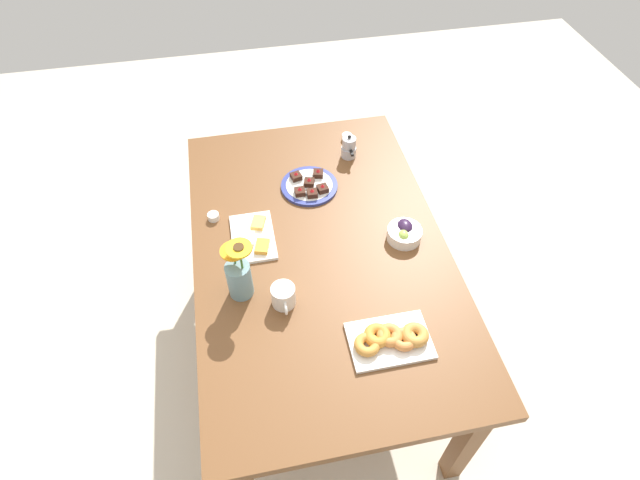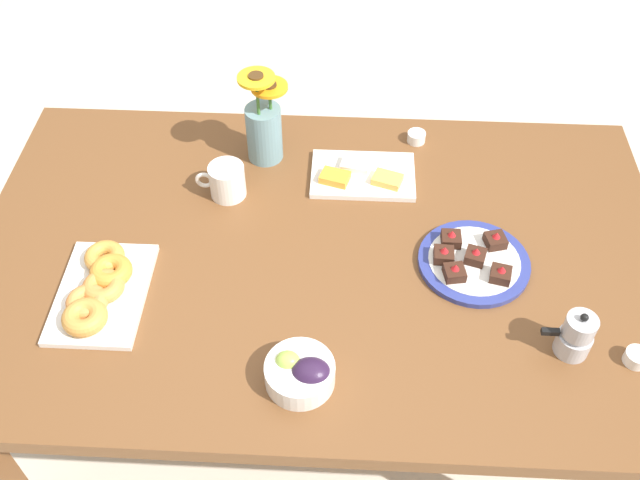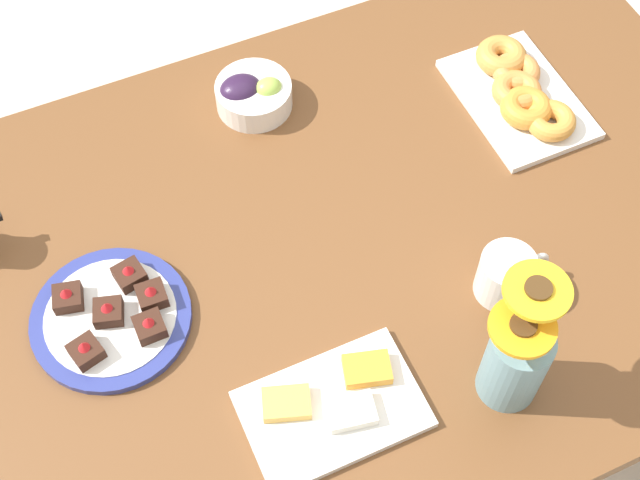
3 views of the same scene
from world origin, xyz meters
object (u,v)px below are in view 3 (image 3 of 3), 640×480
(dining_table, at_px, (320,279))
(flower_vase, at_px, (516,358))
(coffee_mug, at_px, (506,275))
(croissant_platter, at_px, (520,92))
(dessert_plate, at_px, (112,317))
(grape_bowl, at_px, (253,94))
(cheese_platter, at_px, (333,406))

(dining_table, relative_size, flower_vase, 6.08)
(dining_table, distance_m, coffee_mug, 0.32)
(coffee_mug, bearing_deg, flower_vase, -118.74)
(croissant_platter, distance_m, dessert_plate, 0.82)
(dining_table, relative_size, croissant_platter, 5.50)
(coffee_mug, bearing_deg, grape_bowl, 112.53)
(grape_bowl, bearing_deg, cheese_platter, -100.81)
(cheese_platter, bearing_deg, dining_table, 69.89)
(coffee_mug, bearing_deg, dining_table, 142.70)
(coffee_mug, relative_size, cheese_platter, 0.47)
(dining_table, xyz_separation_m, dessert_plate, (-0.35, 0.02, 0.10))
(grape_bowl, distance_m, flower_vase, 0.68)
(coffee_mug, distance_m, flower_vase, 0.17)
(dessert_plate, bearing_deg, cheese_platter, -47.32)
(coffee_mug, height_order, grape_bowl, coffee_mug)
(dessert_plate, bearing_deg, dining_table, -3.42)
(dessert_plate, bearing_deg, grape_bowl, 41.14)
(croissant_platter, bearing_deg, dessert_plate, -170.82)
(dessert_plate, xyz_separation_m, flower_vase, (0.50, -0.35, 0.08))
(coffee_mug, height_order, croissant_platter, coffee_mug)
(cheese_platter, distance_m, dessert_plate, 0.37)
(dessert_plate, bearing_deg, coffee_mug, -19.04)
(cheese_platter, bearing_deg, flower_vase, -15.95)
(croissant_platter, bearing_deg, dining_table, -161.96)
(croissant_platter, relative_size, dessert_plate, 1.16)
(grape_bowl, xyz_separation_m, croissant_platter, (0.45, -0.19, -0.01))
(cheese_platter, bearing_deg, croissant_platter, 35.94)
(croissant_platter, height_order, flower_vase, flower_vase)
(grape_bowl, distance_m, croissant_platter, 0.48)
(dessert_plate, height_order, flower_vase, flower_vase)
(cheese_platter, bearing_deg, grape_bowl, 79.19)
(dessert_plate, bearing_deg, croissant_platter, 9.18)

